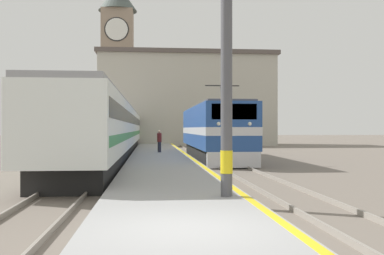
{
  "coord_description": "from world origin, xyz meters",
  "views": [
    {
      "loc": [
        -0.69,
        -7.98,
        2.09
      ],
      "look_at": [
        2.06,
        21.18,
        2.15
      ],
      "focal_mm": 42.0,
      "sensor_mm": 36.0,
      "label": 1
    }
  ],
  "objects_px": {
    "locomotive_train": "(213,132)",
    "person_on_platform": "(159,141)",
    "clock_tower": "(118,57)",
    "catenary_mast": "(229,29)",
    "passenger_train": "(119,129)"
  },
  "relations": [
    {
      "from": "clock_tower",
      "to": "person_on_platform",
      "type": "bearing_deg",
      "value": -80.72
    },
    {
      "from": "passenger_train",
      "to": "clock_tower",
      "type": "height_order",
      "value": "clock_tower"
    },
    {
      "from": "catenary_mast",
      "to": "clock_tower",
      "type": "xyz_separation_m",
      "value": [
        -6.75,
        54.83,
        7.84
      ]
    },
    {
      "from": "passenger_train",
      "to": "locomotive_train",
      "type": "bearing_deg",
      "value": -52.43
    },
    {
      "from": "locomotive_train",
      "to": "clock_tower",
      "type": "bearing_deg",
      "value": 103.77
    },
    {
      "from": "person_on_platform",
      "to": "passenger_train",
      "type": "bearing_deg",
      "value": 121.42
    },
    {
      "from": "person_on_platform",
      "to": "clock_tower",
      "type": "distance_m",
      "value": 35.34
    },
    {
      "from": "locomotive_train",
      "to": "passenger_train",
      "type": "distance_m",
      "value": 11.32
    },
    {
      "from": "clock_tower",
      "to": "locomotive_train",
      "type": "bearing_deg",
      "value": -76.23
    },
    {
      "from": "catenary_mast",
      "to": "locomotive_train",
      "type": "bearing_deg",
      "value": 83.17
    },
    {
      "from": "locomotive_train",
      "to": "person_on_platform",
      "type": "height_order",
      "value": "locomotive_train"
    },
    {
      "from": "locomotive_train",
      "to": "clock_tower",
      "type": "xyz_separation_m",
      "value": [
        -8.94,
        36.5,
        10.66
      ]
    },
    {
      "from": "catenary_mast",
      "to": "person_on_platform",
      "type": "xyz_separation_m",
      "value": [
        -1.35,
        21.8,
        -3.53
      ]
    },
    {
      "from": "locomotive_train",
      "to": "catenary_mast",
      "type": "bearing_deg",
      "value": -96.83
    },
    {
      "from": "catenary_mast",
      "to": "person_on_platform",
      "type": "bearing_deg",
      "value": 93.54
    }
  ]
}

